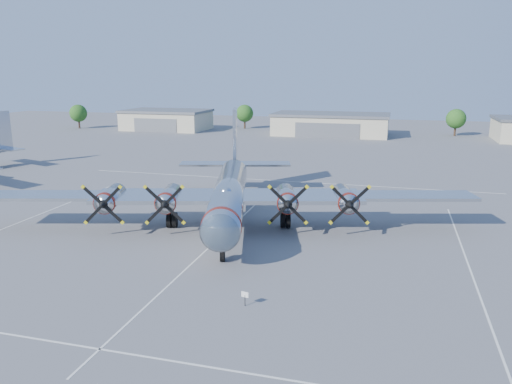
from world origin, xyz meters
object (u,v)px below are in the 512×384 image
(main_bomber_b29, at_px, (230,221))
(info_placard, at_px, (245,296))
(tree_far_west, at_px, (78,113))
(tree_east, at_px, (456,119))
(hangar_center, at_px, (331,124))
(hangar_west, at_px, (167,120))
(tree_west, at_px, (245,113))

(main_bomber_b29, height_order, info_placard, main_bomber_b29)
(tree_far_west, xyz_separation_m, info_placard, (76.44, -92.58, -3.50))
(main_bomber_b29, xyz_separation_m, info_placard, (7.20, -18.43, 0.72))
(info_placard, bearing_deg, tree_east, 88.44)
(hangar_center, height_order, info_placard, hangar_center)
(tree_far_west, height_order, info_placard, tree_far_west)
(tree_east, height_order, main_bomber_b29, tree_east)
(hangar_west, xyz_separation_m, tree_far_west, (-25.00, -3.96, 1.51))
(hangar_center, height_order, tree_far_west, tree_far_west)
(tree_east, relative_size, info_placard, 6.48)
(tree_east, bearing_deg, hangar_west, -175.40)
(hangar_west, relative_size, tree_east, 3.40)
(tree_east, relative_size, main_bomber_b29, 0.14)
(tree_west, distance_m, main_bomber_b29, 89.60)
(hangar_center, xyz_separation_m, tree_west, (-25.00, 8.04, 1.51))
(tree_west, xyz_separation_m, tree_east, (55.00, -2.00, 0.00))
(tree_far_west, bearing_deg, hangar_west, 9.01)
(tree_east, bearing_deg, tree_far_west, -174.29)
(info_placard, bearing_deg, hangar_west, 129.42)
(tree_west, bearing_deg, main_bomber_b29, -74.29)
(tree_east, bearing_deg, main_bomber_b29, -110.08)
(hangar_west, height_order, main_bomber_b29, main_bomber_b29)
(hangar_west, relative_size, hangar_center, 0.79)
(main_bomber_b29, bearing_deg, hangar_center, 74.10)
(hangar_west, relative_size, info_placard, 22.05)
(hangar_center, distance_m, main_bomber_b29, 78.17)
(tree_west, bearing_deg, tree_east, -2.08)
(hangar_center, bearing_deg, main_bomber_b29, -90.56)
(tree_west, relative_size, tree_east, 1.00)
(tree_far_west, bearing_deg, tree_east, 5.71)
(tree_far_west, height_order, tree_west, same)
(tree_east, xyz_separation_m, main_bomber_b29, (-30.76, -84.16, -4.22))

